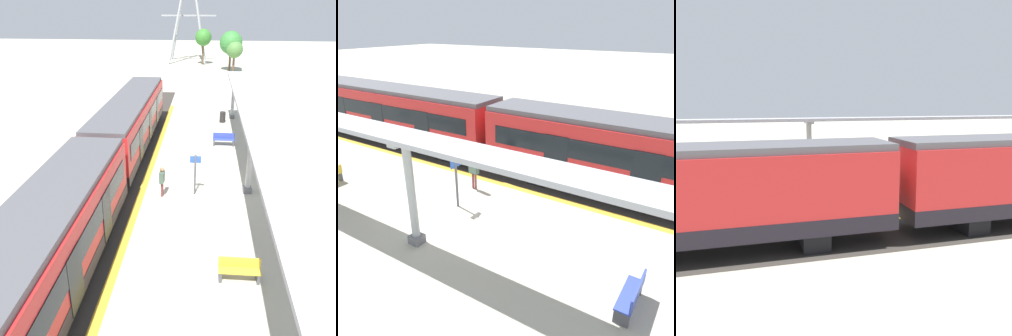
% 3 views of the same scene
% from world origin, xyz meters
% --- Properties ---
extents(ground_plane, '(176.00, 176.00, 0.00)m').
position_xyz_m(ground_plane, '(0.00, 0.00, 0.00)').
color(ground_plane, '#AEAC98').
extents(tactile_edge_strip, '(0.36, 35.42, 0.01)m').
position_xyz_m(tactile_edge_strip, '(-2.90, 0.00, 0.00)').
color(tactile_edge_strip, gold).
rests_on(tactile_edge_strip, ground).
extents(trackbed, '(3.20, 47.42, 0.01)m').
position_xyz_m(trackbed, '(-4.68, 0.00, 0.00)').
color(trackbed, '#38332D').
rests_on(trackbed, ground).
extents(train_near_carriage, '(2.65, 14.90, 3.48)m').
position_xyz_m(train_near_carriage, '(-4.67, -9.27, 1.84)').
color(train_near_carriage, red).
rests_on(train_near_carriage, ground).
extents(train_far_carriage, '(2.65, 14.90, 3.48)m').
position_xyz_m(train_far_carriage, '(-4.67, 6.21, 1.84)').
color(train_far_carriage, red).
rests_on(train_far_carriage, ground).
extents(canopy_pillar_second, '(1.10, 0.44, 3.78)m').
position_xyz_m(canopy_pillar_second, '(2.63, 0.11, 1.92)').
color(canopy_pillar_second, slate).
rests_on(canopy_pillar_second, ground).
extents(canopy_beam, '(1.20, 28.65, 0.16)m').
position_xyz_m(canopy_beam, '(2.63, 0.10, 3.86)').
color(canopy_beam, '#A8AAB2').
rests_on(canopy_beam, canopy_pillar_nearest).
extents(bench_mid_platform, '(1.50, 0.46, 0.86)m').
position_xyz_m(bench_mid_platform, '(1.66, 7.14, 0.44)').
color(bench_mid_platform, '#3547A6').
rests_on(bench_mid_platform, ground).
extents(platform_info_sign, '(0.56, 0.10, 2.20)m').
position_xyz_m(platform_info_sign, '(-0.12, -0.36, 1.33)').
color(platform_info_sign, '#4C4C51').
rests_on(platform_info_sign, ground).
extents(passenger_waiting_near_edge, '(0.25, 0.48, 1.60)m').
position_xyz_m(passenger_waiting_near_edge, '(-1.78, -0.76, 1.00)').
color(passenger_waiting_near_edge, brown).
rests_on(passenger_waiting_near_edge, ground).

